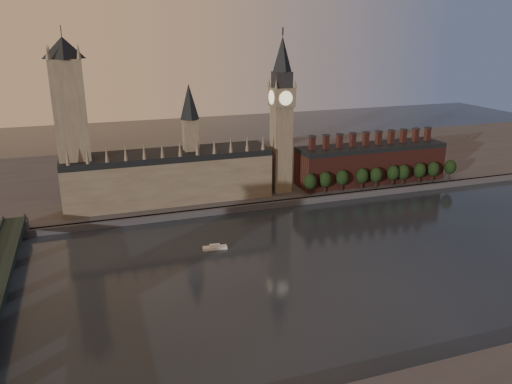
% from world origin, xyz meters
% --- Properties ---
extents(ground, '(900.00, 900.00, 0.00)m').
position_xyz_m(ground, '(0.00, 0.00, 0.00)').
color(ground, black).
rests_on(ground, ground).
extents(north_bank, '(900.00, 182.00, 4.00)m').
position_xyz_m(north_bank, '(0.00, 178.04, 2.00)').
color(north_bank, '#48484D').
rests_on(north_bank, ground).
extents(palace_of_westminster, '(130.00, 30.30, 74.00)m').
position_xyz_m(palace_of_westminster, '(-64.41, 114.91, 21.63)').
color(palace_of_westminster, gray).
rests_on(palace_of_westminster, north_bank).
extents(victoria_tower, '(24.00, 24.00, 108.00)m').
position_xyz_m(victoria_tower, '(-120.00, 115.00, 59.09)').
color(victoria_tower, gray).
rests_on(victoria_tower, north_bank).
extents(big_ben, '(15.00, 15.00, 107.00)m').
position_xyz_m(big_ben, '(10.00, 110.00, 56.83)').
color(big_ben, gray).
rests_on(big_ben, north_bank).
extents(chimney_block, '(110.00, 25.00, 37.00)m').
position_xyz_m(chimney_block, '(80.00, 110.00, 17.82)').
color(chimney_block, '#4C221D').
rests_on(chimney_block, north_bank).
extents(embankment_tree_0, '(8.60, 8.60, 14.88)m').
position_xyz_m(embankment_tree_0, '(24.96, 94.21, 13.47)').
color(embankment_tree_0, black).
rests_on(embankment_tree_0, north_bank).
extents(embankment_tree_1, '(8.60, 8.60, 14.88)m').
position_xyz_m(embankment_tree_1, '(36.59, 95.31, 13.47)').
color(embankment_tree_1, black).
rests_on(embankment_tree_1, north_bank).
extents(embankment_tree_2, '(8.60, 8.60, 14.88)m').
position_xyz_m(embankment_tree_2, '(49.56, 95.48, 13.47)').
color(embankment_tree_2, black).
rests_on(embankment_tree_2, north_bank).
extents(embankment_tree_3, '(8.60, 8.60, 14.88)m').
position_xyz_m(embankment_tree_3, '(64.61, 94.91, 13.47)').
color(embankment_tree_3, black).
rests_on(embankment_tree_3, north_bank).
extents(embankment_tree_4, '(8.60, 8.60, 14.88)m').
position_xyz_m(embankment_tree_4, '(74.96, 93.79, 13.47)').
color(embankment_tree_4, black).
rests_on(embankment_tree_4, north_bank).
extents(embankment_tree_5, '(8.60, 8.60, 14.88)m').
position_xyz_m(embankment_tree_5, '(89.14, 94.38, 13.47)').
color(embankment_tree_5, black).
rests_on(embankment_tree_5, north_bank).
extents(embankment_tree_6, '(8.60, 8.60, 14.88)m').
position_xyz_m(embankment_tree_6, '(97.09, 93.77, 13.47)').
color(embankment_tree_6, black).
rests_on(embankment_tree_6, north_bank).
extents(embankment_tree_7, '(8.60, 8.60, 14.88)m').
position_xyz_m(embankment_tree_7, '(111.22, 94.11, 13.47)').
color(embankment_tree_7, black).
rests_on(embankment_tree_7, north_bank).
extents(embankment_tree_8, '(8.60, 8.60, 14.88)m').
position_xyz_m(embankment_tree_8, '(122.55, 93.74, 13.47)').
color(embankment_tree_8, black).
rests_on(embankment_tree_8, north_bank).
extents(embankment_tree_9, '(8.60, 8.60, 14.88)m').
position_xyz_m(embankment_tree_9, '(137.89, 94.27, 13.47)').
color(embankment_tree_9, black).
rests_on(embankment_tree_9, north_bank).
extents(river_boat, '(13.06, 5.02, 2.55)m').
position_xyz_m(river_boat, '(-54.69, 39.75, 0.98)').
color(river_boat, silver).
rests_on(river_boat, ground).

